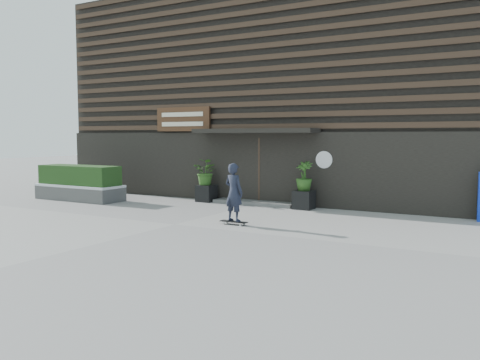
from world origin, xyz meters
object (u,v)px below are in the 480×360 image
Objects in this scene: raised_bed at (80,193)px; skateboarder at (234,193)px; planter_pot_right at (304,200)px; planter_pot_left at (206,193)px.

skateboarder reaches higher than raised_bed.
planter_pot_right reaches higher than raised_bed.
raised_bed is 2.12× the size of skateboarder.
planter_pot_right is at bearing 13.35° from raised_bed.
planter_pot_left is at bearing 132.19° from skateboarder.
planter_pot_right is 8.39m from raised_bed.
raised_bed is at bearing -166.65° from planter_pot_right.
planter_pot_left is 3.80m from planter_pot_right.
planter_pot_left reaches higher than raised_bed.
planter_pot_left is 0.36× the size of skateboarder.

